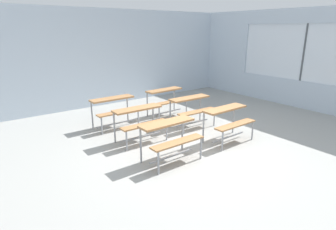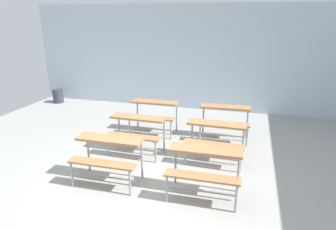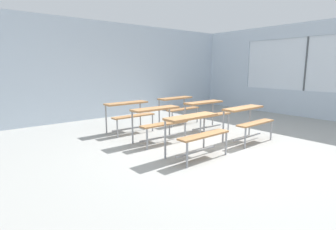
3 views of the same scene
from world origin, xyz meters
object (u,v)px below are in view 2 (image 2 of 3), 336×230
desk_bench_r0c1 (204,163)px  desk_bench_r2c0 (154,110)px  desk_bench_r1c0 (136,127)px  desk_bench_r1c1 (215,134)px  desk_bench_r0c0 (107,151)px  trash_bin (58,96)px  desk_bench_r2c1 (225,115)px

desk_bench_r0c1 → desk_bench_r2c0: size_ratio=1.00×
desk_bench_r0c1 → desk_bench_r1c0: bearing=142.2°
desk_bench_r0c1 → desk_bench_r1c1: (0.02, 1.20, 0.00)m
desk_bench_r0c0 → desk_bench_r1c1: (1.60, 1.21, 0.00)m
desk_bench_r0c1 → trash_bin: desk_bench_r0c1 is taller
desk_bench_r2c0 → trash_bin: desk_bench_r2c0 is taller
desk_bench_r1c1 → desk_bench_r2c0: (-1.59, 1.13, 0.00)m
desk_bench_r0c0 → desk_bench_r1c0: 1.16m
desk_bench_r0c0 → trash_bin: 5.51m
desk_bench_r1c1 → desk_bench_r2c1: 1.17m
desk_bench_r2c0 → desk_bench_r0c1: bearing=-56.6°
desk_bench_r1c1 → desk_bench_r1c0: bearing=-176.6°
desk_bench_r0c1 → desk_bench_r2c0: same height
desk_bench_r0c1 → desk_bench_r2c0: bearing=123.0°
desk_bench_r0c0 → desk_bench_r2c1: bearing=54.1°
desk_bench_r1c0 → desk_bench_r2c1: 2.02m
desk_bench_r0c1 → desk_bench_r2c1: size_ratio=0.99×
desk_bench_r0c1 → desk_bench_r1c0: same height
desk_bench_r0c1 → desk_bench_r0c0: bearing=179.3°
desk_bench_r2c0 → trash_bin: (-3.79, 1.66, -0.35)m
desk_bench_r2c1 → trash_bin: bearing=160.9°
desk_bench_r0c0 → desk_bench_r2c1: same height
desk_bench_r2c1 → desk_bench_r1c0: bearing=-145.7°
desk_bench_r1c0 → desk_bench_r2c0: 1.17m
desk_bench_r1c0 → trash_bin: size_ratio=2.56×
trash_bin → desk_bench_r1c0: bearing=-36.6°
desk_bench_r2c0 → trash_bin: 4.15m
desk_bench_r0c1 → desk_bench_r1c0: 1.93m
desk_bench_r0c1 → desk_bench_r2c1: 2.37m
desk_bench_r1c1 → desk_bench_r2c0: size_ratio=1.01×
desk_bench_r0c1 → desk_bench_r1c0: (-1.54, 1.16, 0.00)m
desk_bench_r0c0 → desk_bench_r1c0: (0.05, 1.16, 0.00)m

